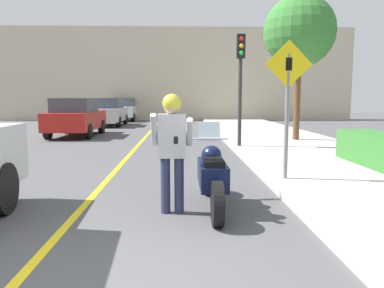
{
  "coord_description": "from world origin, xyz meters",
  "views": [
    {
      "loc": [
        0.92,
        -3.01,
        1.69
      ],
      "look_at": [
        1.1,
        2.8,
        0.97
      ],
      "focal_mm": 35.0,
      "sensor_mm": 36.0,
      "label": 1
    }
  ],
  "objects": [
    {
      "name": "parked_car_red",
      "position": [
        -3.71,
        13.73,
        0.86
      ],
      "size": [
        1.88,
        4.2,
        1.68
      ],
      "color": "black",
      "rests_on": "ground"
    },
    {
      "name": "motorcycle",
      "position": [
        1.41,
        2.61,
        0.5
      ],
      "size": [
        0.62,
        2.26,
        1.29
      ],
      "color": "black",
      "rests_on": "ground"
    },
    {
      "name": "sidewalk_curb",
      "position": [
        4.8,
        4.0,
        0.06
      ],
      "size": [
        4.4,
        44.0,
        0.11
      ],
      "color": "#ADA89E",
      "rests_on": "ground"
    },
    {
      "name": "building_backdrop",
      "position": [
        0.0,
        26.0,
        3.46
      ],
      "size": [
        28.0,
        1.2,
        6.93
      ],
      "color": "beige",
      "rests_on": "ground"
    },
    {
      "name": "traffic_light",
      "position": [
        2.87,
        9.23,
        2.62
      ],
      "size": [
        0.26,
        0.3,
        3.6
      ],
      "color": "#2D2D30",
      "rests_on": "sidewalk_curb"
    },
    {
      "name": "person_biker",
      "position": [
        0.8,
        2.36,
        1.08
      ],
      "size": [
        0.59,
        0.48,
        1.75
      ],
      "color": "#282D4C",
      "rests_on": "ground"
    },
    {
      "name": "road_center_line",
      "position": [
        -0.6,
        6.0,
        0.0
      ],
      "size": [
        0.12,
        36.0,
        0.01
      ],
      "color": "yellow",
      "rests_on": "ground"
    },
    {
      "name": "street_tree",
      "position": [
        5.33,
        11.08,
        4.11
      ],
      "size": [
        2.65,
        2.65,
        5.34
      ],
      "color": "brown",
      "rests_on": "sidewalk_curb"
    },
    {
      "name": "parked_car_silver",
      "position": [
        -3.45,
        19.84,
        0.86
      ],
      "size": [
        1.88,
        4.2,
        1.68
      ],
      "color": "black",
      "rests_on": "ground"
    },
    {
      "name": "parked_car_white",
      "position": [
        -3.3,
        25.07,
        0.86
      ],
      "size": [
        1.88,
        4.2,
        1.68
      ],
      "color": "black",
      "rests_on": "ground"
    },
    {
      "name": "crossing_sign",
      "position": [
        2.99,
        4.19,
        1.72
      ],
      "size": [
        0.91,
        0.08,
        2.67
      ],
      "color": "slate",
      "rests_on": "sidewalk_curb"
    }
  ]
}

